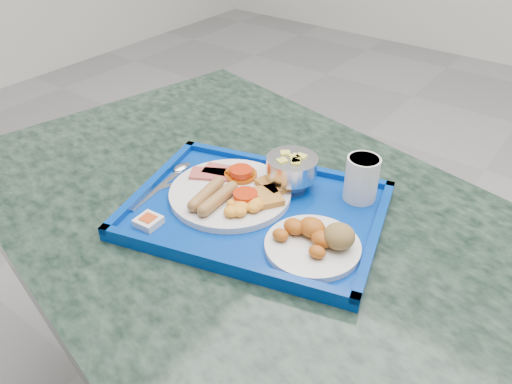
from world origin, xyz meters
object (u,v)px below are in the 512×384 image
tray (256,212)px  main_plate (233,193)px  bread_plate (317,241)px  juice_cup (362,177)px  table (247,277)px  fruit_bowl (292,168)px

tray → main_plate: bearing=178.0°
bread_plate → juice_cup: juice_cup is taller
table → juice_cup: (0.18, 0.14, 0.27)m
tray → bread_plate: bread_plate is taller
tray → juice_cup: 0.22m
table → tray: size_ratio=2.55×
tray → fruit_bowl: 0.12m
main_plate → juice_cup: size_ratio=2.68×
fruit_bowl → tray: bearing=-96.3°
main_plate → bread_plate: bearing=-8.3°
bread_plate → juice_cup: bearing=93.4°
table → bread_plate: 0.31m
tray → main_plate: size_ratio=2.27×
main_plate → table: bearing=34.3°
bread_plate → fruit_bowl: 0.20m
bread_plate → fruit_bowl: (-0.14, 0.13, 0.03)m
tray → fruit_bowl: (0.01, 0.10, 0.05)m
main_plate → juice_cup: (0.20, 0.15, 0.04)m
table → main_plate: main_plate is taller
bread_plate → main_plate: bearing=171.7°
bread_plate → juice_cup: (-0.01, 0.18, 0.03)m
fruit_bowl → juice_cup: size_ratio=1.14×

